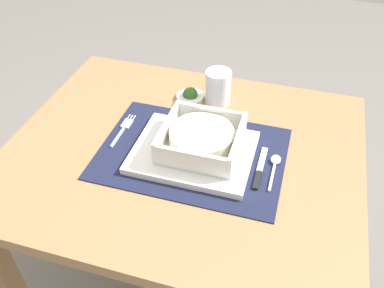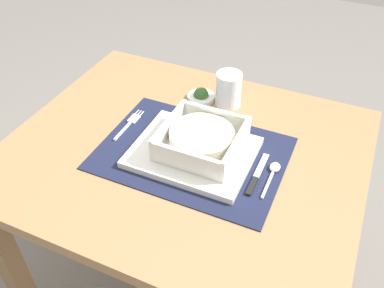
% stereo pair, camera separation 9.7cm
% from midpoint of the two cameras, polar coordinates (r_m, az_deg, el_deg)
% --- Properties ---
extents(dining_table, '(0.85, 0.71, 0.71)m').
position_cam_midpoint_polar(dining_table, '(1.08, -3.75, -5.28)').
color(dining_table, '#936D47').
rests_on(dining_table, ground).
extents(placemat, '(0.44, 0.31, 0.00)m').
position_cam_midpoint_polar(placemat, '(0.99, -2.81, -1.37)').
color(placemat, '#191E38').
rests_on(placemat, dining_table).
extents(serving_plate, '(0.28, 0.22, 0.02)m').
position_cam_midpoint_polar(serving_plate, '(0.98, -2.65, -1.24)').
color(serving_plate, white).
rests_on(serving_plate, placemat).
extents(porridge_bowl, '(0.18, 0.18, 0.06)m').
position_cam_midpoint_polar(porridge_bowl, '(0.96, -1.62, 0.47)').
color(porridge_bowl, white).
rests_on(porridge_bowl, serving_plate).
extents(fork, '(0.02, 0.13, 0.00)m').
position_cam_midpoint_polar(fork, '(1.08, -11.81, 2.10)').
color(fork, silver).
rests_on(fork, placemat).
extents(spoon, '(0.02, 0.12, 0.01)m').
position_cam_midpoint_polar(spoon, '(0.96, 8.48, -2.76)').
color(spoon, silver).
rests_on(spoon, placemat).
extents(butter_knife, '(0.01, 0.14, 0.01)m').
position_cam_midpoint_polar(butter_knife, '(0.95, 6.34, -3.72)').
color(butter_knife, black).
rests_on(butter_knife, placemat).
extents(drinking_glass, '(0.07, 0.07, 0.09)m').
position_cam_midpoint_polar(drinking_glass, '(1.14, 1.11, 7.48)').
color(drinking_glass, white).
rests_on(drinking_glass, dining_table).
extents(condiment_saucer, '(0.08, 0.08, 0.04)m').
position_cam_midpoint_polar(condiment_saucer, '(1.17, -2.64, 6.52)').
color(condiment_saucer, white).
rests_on(condiment_saucer, dining_table).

